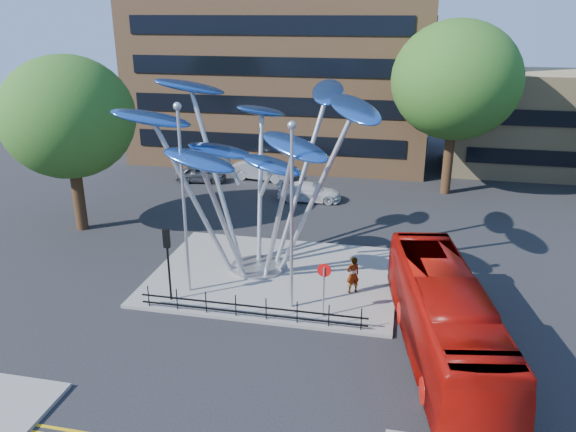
% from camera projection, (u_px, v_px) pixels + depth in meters
% --- Properties ---
extents(ground, '(120.00, 120.00, 0.00)m').
position_uv_depth(ground, '(264.00, 345.00, 22.36)').
color(ground, black).
rests_on(ground, ground).
extents(traffic_island, '(12.00, 9.00, 0.15)m').
position_uv_depth(traffic_island, '(274.00, 276.00, 28.04)').
color(traffic_island, slate).
rests_on(traffic_island, ground).
extents(low_building_near, '(15.00, 8.00, 8.00)m').
position_uv_depth(low_building_near, '(547.00, 123.00, 45.37)').
color(low_building_near, tan).
rests_on(low_building_near, ground).
extents(tree_right, '(8.80, 8.80, 12.11)m').
position_uv_depth(tree_right, '(456.00, 81.00, 38.21)').
color(tree_right, black).
rests_on(tree_right, ground).
extents(tree_left, '(7.60, 7.60, 10.32)m').
position_uv_depth(tree_left, '(68.00, 118.00, 31.95)').
color(tree_left, black).
rests_on(tree_left, ground).
extents(leaf_sculpture, '(12.72, 9.54, 9.51)m').
position_uv_depth(leaf_sculpture, '(254.00, 138.00, 26.53)').
color(leaf_sculpture, '#9EA0A5').
rests_on(leaf_sculpture, traffic_island).
extents(street_lamp_left, '(0.36, 0.36, 8.80)m').
position_uv_depth(street_lamp_left, '(183.00, 184.00, 24.61)').
color(street_lamp_left, '#9EA0A5').
rests_on(street_lamp_left, traffic_island).
extents(street_lamp_right, '(0.36, 0.36, 8.30)m').
position_uv_depth(street_lamp_right, '(292.00, 201.00, 23.26)').
color(street_lamp_right, '#9EA0A5').
rests_on(street_lamp_right, traffic_island).
extents(traffic_light_island, '(0.28, 0.18, 3.42)m').
position_uv_depth(traffic_light_island, '(167.00, 250.00, 24.74)').
color(traffic_light_island, black).
rests_on(traffic_light_island, traffic_island).
extents(no_entry_sign_island, '(0.60, 0.10, 2.45)m').
position_uv_depth(no_entry_sign_island, '(324.00, 281.00, 23.65)').
color(no_entry_sign_island, '#9EA0A5').
rests_on(no_entry_sign_island, traffic_island).
extents(pedestrian_railing_front, '(10.00, 0.06, 1.00)m').
position_uv_depth(pedestrian_railing_front, '(251.00, 309.00, 23.93)').
color(pedestrian_railing_front, black).
rests_on(pedestrian_railing_front, traffic_island).
extents(red_bus, '(4.60, 11.69, 3.17)m').
position_uv_depth(red_bus, '(444.00, 317.00, 21.28)').
color(red_bus, '#9B0C07').
rests_on(red_bus, ground).
extents(pedestrian, '(0.78, 0.71, 1.80)m').
position_uv_depth(pedestrian, '(353.00, 275.00, 25.94)').
color(pedestrian, gray).
rests_on(pedestrian, traffic_island).
extents(parked_car_left, '(4.04, 2.10, 1.31)m').
position_uv_depth(parked_car_left, '(201.00, 174.00, 43.38)').
color(parked_car_left, '#44454C').
rests_on(parked_car_left, ground).
extents(parked_car_mid, '(4.99, 2.37, 1.58)m').
position_uv_depth(parked_car_mid, '(263.00, 170.00, 43.92)').
color(parked_car_mid, '#B0B4B8').
rests_on(parked_car_mid, ground).
extents(parked_car_right, '(4.54, 2.11, 1.28)m').
position_uv_depth(parked_car_right, '(309.00, 192.00, 39.08)').
color(parked_car_right, silver).
rests_on(parked_car_right, ground).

